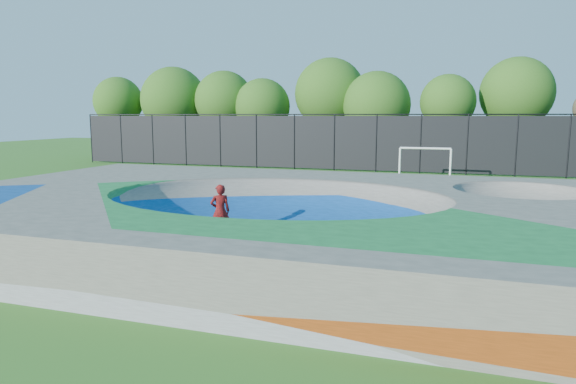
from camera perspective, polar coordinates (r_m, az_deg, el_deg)
name	(u,v)px	position (r m, az deg, el deg)	size (l,w,h in m)	color
ground	(274,240)	(16.42, -1.53, -5.36)	(120.00, 120.00, 0.00)	#2E641C
skate_deck	(274,217)	(16.26, -1.54, -2.80)	(22.00, 14.00, 1.50)	gray
skater	(220,211)	(16.73, -7.54, -2.12)	(0.64, 0.42, 1.75)	red
skateboard	(221,237)	(16.90, -7.49, -4.94)	(0.78, 0.22, 0.05)	black
soccer_goal	(425,158)	(31.98, 14.97, 3.70)	(3.09, 0.12, 2.04)	white
fence	(376,142)	(36.45, 9.79, 5.50)	(48.09, 0.09, 4.04)	black
treeline	(368,99)	(41.61, 8.90, 10.14)	(53.06, 7.22, 8.58)	#432A21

